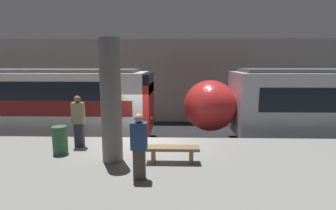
{
  "coord_description": "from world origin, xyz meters",
  "views": [
    {
      "loc": [
        0.94,
        -9.36,
        3.84
      ],
      "look_at": [
        0.66,
        1.06,
        2.1
      ],
      "focal_mm": 28.0,
      "sensor_mm": 36.0,
      "label": 1
    }
  ],
  "objects_px": {
    "support_pillar_near": "(111,101)",
    "person_walking": "(139,145)",
    "person_waiting": "(78,120)",
    "trash_bin": "(60,140)",
    "platform_bench": "(172,151)"
  },
  "relations": [
    {
      "from": "platform_bench",
      "to": "trash_bin",
      "type": "distance_m",
      "value": 3.49
    },
    {
      "from": "support_pillar_near",
      "to": "person_walking",
      "type": "bearing_deg",
      "value": -51.79
    },
    {
      "from": "person_waiting",
      "to": "trash_bin",
      "type": "xyz_separation_m",
      "value": [
        -0.36,
        -0.65,
        -0.48
      ]
    },
    {
      "from": "person_waiting",
      "to": "person_walking",
      "type": "bearing_deg",
      "value": -45.6
    },
    {
      "from": "support_pillar_near",
      "to": "platform_bench",
      "type": "bearing_deg",
      "value": -3.36
    },
    {
      "from": "person_waiting",
      "to": "person_walking",
      "type": "xyz_separation_m",
      "value": [
        2.3,
        -2.35,
        -0.06
      ]
    },
    {
      "from": "trash_bin",
      "to": "person_waiting",
      "type": "bearing_deg",
      "value": 61.28
    },
    {
      "from": "platform_bench",
      "to": "support_pillar_near",
      "type": "bearing_deg",
      "value": 176.64
    },
    {
      "from": "person_walking",
      "to": "trash_bin",
      "type": "xyz_separation_m",
      "value": [
        -2.66,
        1.7,
        -0.41
      ]
    },
    {
      "from": "support_pillar_near",
      "to": "person_waiting",
      "type": "relative_size",
      "value": 2.0
    },
    {
      "from": "person_waiting",
      "to": "person_walking",
      "type": "distance_m",
      "value": 3.29
    },
    {
      "from": "support_pillar_near",
      "to": "person_walking",
      "type": "xyz_separation_m",
      "value": [
        0.92,
        -1.17,
        -0.87
      ]
    },
    {
      "from": "person_waiting",
      "to": "support_pillar_near",
      "type": "bearing_deg",
      "value": -40.52
    },
    {
      "from": "person_walking",
      "to": "platform_bench",
      "type": "relative_size",
      "value": 1.07
    },
    {
      "from": "person_walking",
      "to": "support_pillar_near",
      "type": "bearing_deg",
      "value": 128.21
    }
  ]
}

